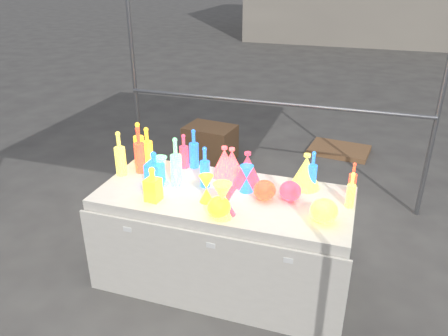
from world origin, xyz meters
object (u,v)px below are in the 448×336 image
(cardboard_box_closed, at_px, (210,143))
(decanter_0, at_px, (153,184))
(display_table, at_px, (224,238))
(globe_0, at_px, (219,208))
(bottle_0, at_px, (139,141))
(lampshade_0, at_px, (232,162))

(cardboard_box_closed, relative_size, decanter_0, 2.36)
(display_table, height_order, globe_0, globe_0)
(display_table, relative_size, globe_0, 12.05)
(display_table, relative_size, decanter_0, 7.37)
(bottle_0, bearing_deg, globe_0, -35.52)
(display_table, bearing_deg, cardboard_box_closed, 112.28)
(decanter_0, bearing_deg, globe_0, -1.98)
(cardboard_box_closed, xyz_separation_m, decanter_0, (0.45, -2.38, 0.66))
(decanter_0, bearing_deg, lampshade_0, 57.65)
(decanter_0, distance_m, lampshade_0, 0.66)
(cardboard_box_closed, xyz_separation_m, lampshade_0, (0.85, -1.86, 0.65))
(display_table, distance_m, bottle_0, 1.07)
(display_table, height_order, bottle_0, bottle_0)
(globe_0, relative_size, lampshade_0, 0.65)
(bottle_0, relative_size, globe_0, 2.14)
(display_table, bearing_deg, lampshade_0, 95.72)
(cardboard_box_closed, distance_m, lampshade_0, 2.15)
(lampshade_0, bearing_deg, decanter_0, -131.56)
(globe_0, height_order, lampshade_0, lampshade_0)
(bottle_0, distance_m, globe_0, 1.13)
(cardboard_box_closed, bearing_deg, bottle_0, -81.76)
(decanter_0, relative_size, globe_0, 1.63)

